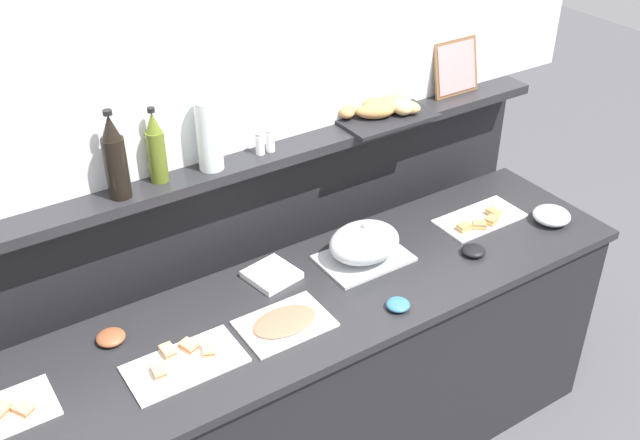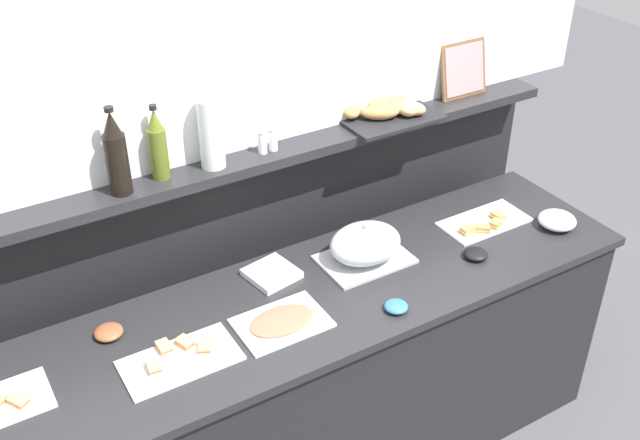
% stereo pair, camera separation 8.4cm
% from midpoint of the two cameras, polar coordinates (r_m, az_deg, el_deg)
% --- Properties ---
extents(ground_plane, '(12.00, 12.00, 0.00)m').
position_cam_midpoint_polar(ground_plane, '(3.69, -5.04, -12.14)').
color(ground_plane, '#4C4C51').
extents(buffet_counter, '(2.60, 0.65, 0.91)m').
position_cam_midpoint_polar(buffet_counter, '(2.99, -0.15, -12.90)').
color(buffet_counter, black).
rests_on(buffet_counter, ground_plane).
extents(back_ledge_unit, '(2.79, 0.22, 1.30)m').
position_cam_midpoint_polar(back_ledge_unit, '(3.18, -4.80, -4.51)').
color(back_ledge_unit, black).
rests_on(back_ledge_unit, ground_plane).
extents(sandwich_platter_side, '(0.37, 0.19, 0.04)m').
position_cam_midpoint_polar(sandwich_platter_side, '(3.16, 13.19, -0.19)').
color(sandwich_platter_side, white).
rests_on(sandwich_platter_side, buffet_counter).
extents(sandwich_platter_front, '(0.37, 0.20, 0.04)m').
position_cam_midpoint_polar(sandwich_platter_front, '(2.47, -9.70, -10.35)').
color(sandwich_platter_front, white).
rests_on(sandwich_platter_front, buffet_counter).
extents(cold_cuts_platter, '(0.31, 0.22, 0.02)m').
position_cam_midpoint_polar(cold_cuts_platter, '(2.57, -2.00, -7.78)').
color(cold_cuts_platter, white).
rests_on(cold_cuts_platter, buffet_counter).
extents(serving_cloche, '(0.34, 0.24, 0.17)m').
position_cam_midpoint_polar(serving_cloche, '(2.84, 4.32, -1.91)').
color(serving_cloche, '#B7BABF').
rests_on(serving_cloche, buffet_counter).
extents(glass_bowl_medium, '(0.15, 0.15, 0.06)m').
position_cam_midpoint_polar(glass_bowl_medium, '(3.22, 18.33, -0.07)').
color(glass_bowl_medium, silver).
rests_on(glass_bowl_medium, buffet_counter).
extents(condiment_bowl_teal, '(0.08, 0.08, 0.03)m').
position_cam_midpoint_polar(condiment_bowl_teal, '(2.65, 6.74, -6.58)').
color(condiment_bowl_teal, teal).
rests_on(condiment_bowl_teal, buffet_counter).
extents(condiment_bowl_cream, '(0.10, 0.10, 0.03)m').
position_cam_midpoint_polar(condiment_bowl_cream, '(2.61, -14.92, -8.27)').
color(condiment_bowl_cream, brown).
rests_on(condiment_bowl_cream, buffet_counter).
extents(condiment_bowl_red, '(0.09, 0.09, 0.03)m').
position_cam_midpoint_polar(condiment_bowl_red, '(2.95, 12.59, -2.54)').
color(condiment_bowl_red, black).
rests_on(condiment_bowl_red, buffet_counter).
extents(napkin_stack, '(0.20, 0.20, 0.03)m').
position_cam_midpoint_polar(napkin_stack, '(2.79, -2.84, -4.11)').
color(napkin_stack, white).
rests_on(napkin_stack, buffet_counter).
extents(wine_bottle_dark, '(0.08, 0.08, 0.32)m').
position_cam_midpoint_polar(wine_bottle_dark, '(2.56, -14.37, 4.80)').
color(wine_bottle_dark, black).
rests_on(wine_bottle_dark, back_ledge_unit).
extents(olive_oil_bottle, '(0.06, 0.06, 0.28)m').
position_cam_midpoint_polar(olive_oil_bottle, '(2.63, -11.37, 5.55)').
color(olive_oil_bottle, '#56661E').
rests_on(olive_oil_bottle, back_ledge_unit).
extents(salt_shaker, '(0.03, 0.03, 0.09)m').
position_cam_midpoint_polar(salt_shaker, '(2.79, -3.55, 5.92)').
color(salt_shaker, white).
rests_on(salt_shaker, back_ledge_unit).
extents(pepper_shaker, '(0.03, 0.03, 0.09)m').
position_cam_midpoint_polar(pepper_shaker, '(2.81, -2.75, 6.13)').
color(pepper_shaker, white).
rests_on(pepper_shaker, back_ledge_unit).
extents(bread_basket, '(0.41, 0.30, 0.08)m').
position_cam_midpoint_polar(bread_basket, '(3.09, 6.01, 8.42)').
color(bread_basket, black).
rests_on(bread_basket, back_ledge_unit).
extents(framed_picture, '(0.23, 0.06, 0.24)m').
position_cam_midpoint_polar(framed_picture, '(3.32, 11.62, 11.18)').
color(framed_picture, brown).
rests_on(framed_picture, back_ledge_unit).
extents(water_carafe, '(0.09, 0.09, 0.26)m').
position_cam_midpoint_polar(water_carafe, '(2.68, -7.41, 6.56)').
color(water_carafe, silver).
rests_on(water_carafe, back_ledge_unit).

